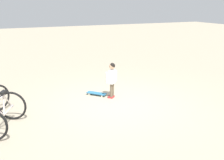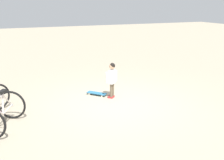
# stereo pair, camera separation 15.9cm
# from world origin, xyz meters

# --- Properties ---
(ground_plane) EXTENTS (50.00, 50.00, 0.00)m
(ground_plane) POSITION_xyz_m (0.00, 0.00, 0.00)
(ground_plane) COLOR tan
(child_person) EXTENTS (0.40, 0.27, 1.06)m
(child_person) POSITION_xyz_m (0.08, 0.54, 0.66)
(child_person) COLOR brown
(child_person) RESTS_ON ground
(skateboard) EXTENTS (0.56, 0.59, 0.07)m
(skateboard) POSITION_xyz_m (-0.26, 0.93, 0.06)
(skateboard) COLOR teal
(skateboard) RESTS_ON ground
(bicycle_far) EXTENTS (1.11, 1.27, 0.85)m
(bicycle_far) POSITION_xyz_m (-2.93, -0.29, 0.38)
(bicycle_far) COLOR black
(bicycle_far) RESTS_ON ground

